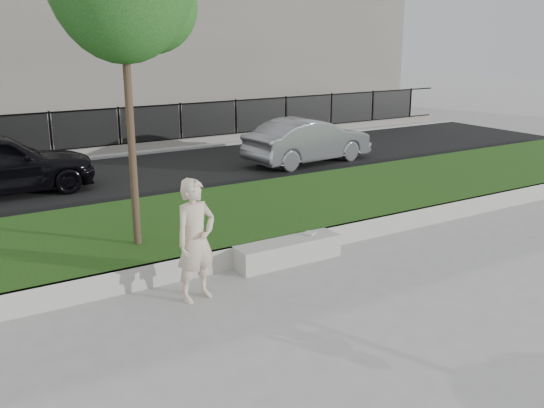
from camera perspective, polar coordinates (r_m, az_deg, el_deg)
ground at (r=9.79m, az=-0.32°, el=-7.92°), size 90.00×90.00×0.00m
grass_bank at (r=12.21m, az=-7.75°, el=-2.19°), size 34.00×4.00×0.40m
grass_kerb at (r=10.55m, az=-3.30°, el=-4.99°), size 34.00×0.08×0.40m
street at (r=17.25m, az=-15.34°, el=2.08°), size 34.00×7.00×0.04m
far_pavement at (r=21.51m, az=-18.90°, el=4.53°), size 34.00×3.00×0.12m
iron_fence at (r=20.47m, az=-18.35°, el=5.42°), size 32.00×0.30×1.50m
building_facade at (r=28.05m, az=-23.37°, el=16.71°), size 34.00×10.00×10.00m
stone_bench at (r=10.78m, az=1.49°, el=-4.47°), size 1.99×0.50×0.41m
man at (r=9.15m, az=-7.19°, el=-3.40°), size 0.77×0.59×1.89m
book at (r=11.07m, az=3.55°, el=-2.76°), size 0.29×0.27×0.03m
car_silver at (r=18.92m, az=3.43°, el=5.98°), size 4.32×1.90×1.38m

